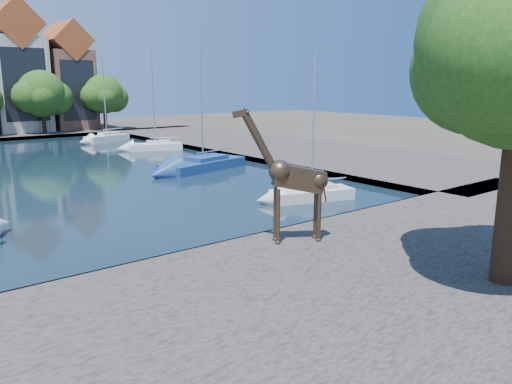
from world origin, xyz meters
TOP-DOWN VIEW (x-y plane):
  - ground at (0.00, 0.00)m, footprint 160.00×160.00m
  - water_basin at (0.00, 24.00)m, footprint 38.00×50.00m
  - near_quay at (0.00, -7.00)m, footprint 50.00×14.00m
  - right_quay at (25.00, 24.00)m, footprint 14.00×52.00m
  - townhouse_east_mid at (8.50, 55.99)m, footprint 6.43×9.18m
  - townhouse_east_end at (15.00, 55.99)m, footprint 5.44×9.18m
  - far_tree_east at (10.11, 50.49)m, footprint 7.54×5.80m
  - far_tree_far_east at (18.09, 50.49)m, footprint 6.76×5.20m
  - giraffe_statue at (4.93, -1.74)m, footprint 3.45×2.03m
  - sailboat_right_a at (12.00, 4.29)m, footprint 5.08×3.01m
  - sailboat_right_b at (12.54, 16.97)m, footprint 7.70×4.21m
  - sailboat_right_c at (15.00, 29.97)m, footprint 5.57×3.58m
  - sailboat_right_d at (13.88, 39.82)m, footprint 5.41×3.14m

SIDE VIEW (x-z plane):
  - ground at x=0.00m, z-range 0.00..0.00m
  - water_basin at x=0.00m, z-range 0.00..0.08m
  - near_quay at x=0.00m, z-range 0.00..0.50m
  - right_quay at x=25.00m, z-range 0.00..0.50m
  - sailboat_right_a at x=12.00m, z-range -3.65..4.78m
  - sailboat_right_c at x=15.00m, z-range -4.39..5.62m
  - sailboat_right_b at x=12.54m, z-range -4.74..6.01m
  - sailboat_right_d at x=13.88m, z-range -4.20..5.60m
  - giraffe_statue at x=4.93m, z-range 0.45..5.74m
  - far_tree_far_east at x=18.09m, z-range 1.40..8.76m
  - far_tree_east at x=10.11m, z-range 1.32..9.16m
  - townhouse_east_end at x=15.00m, z-range -0.11..14.32m
  - townhouse_east_mid at x=8.50m, z-range -0.22..16.43m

